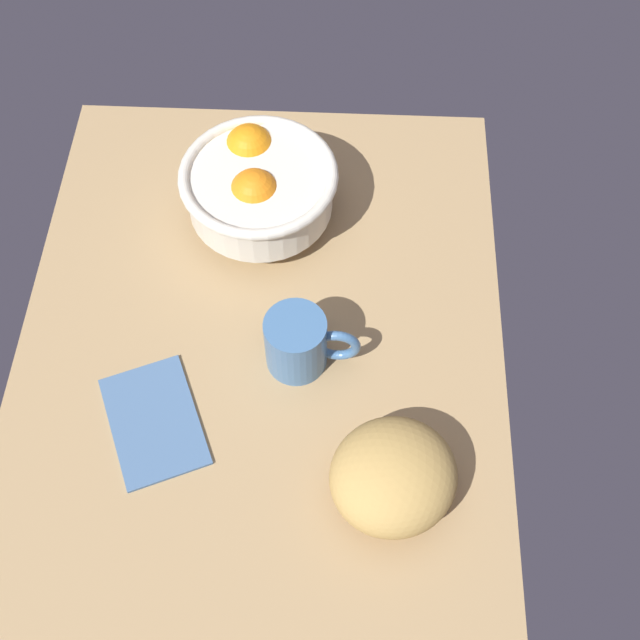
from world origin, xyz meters
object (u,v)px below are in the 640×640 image
fruit_bowl (258,186)px  bread_loaf (393,476)px  mug (299,343)px  napkin_folded (154,420)px

fruit_bowl → bread_loaf: size_ratio=1.46×
fruit_bowl → mug: fruit_bowl is taller
bread_loaf → napkin_folded: 30.30cm
fruit_bowl → napkin_folded: bearing=162.3°
bread_loaf → napkin_folded: bread_loaf is taller
fruit_bowl → mug: 24.47cm
fruit_bowl → bread_loaf: fruit_bowl is taller
napkin_folded → mug: bearing=-61.3°
napkin_folded → mug: (9.53, -17.41, 3.84)cm
bread_loaf → napkin_folded: size_ratio=0.94×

